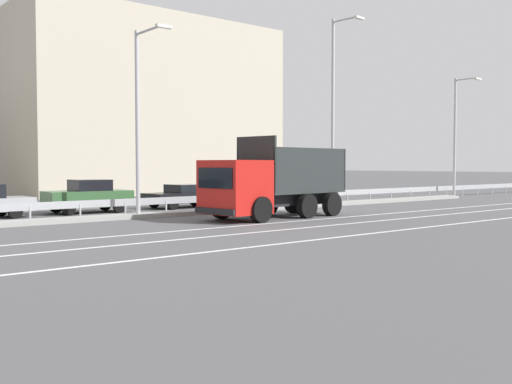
% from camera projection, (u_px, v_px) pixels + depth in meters
% --- Properties ---
extents(ground_plane, '(320.00, 320.00, 0.00)m').
position_uv_depth(ground_plane, '(286.00, 211.00, 29.36)').
color(ground_plane, '#4C4C4F').
extents(lane_strip_0, '(61.54, 0.16, 0.01)m').
position_uv_depth(lane_strip_0, '(306.00, 220.00, 24.63)').
color(lane_strip_0, silver).
rests_on(lane_strip_0, ground_plane).
extents(lane_strip_1, '(61.54, 0.16, 0.01)m').
position_uv_depth(lane_strip_1, '(343.00, 224.00, 23.06)').
color(lane_strip_1, silver).
rests_on(lane_strip_1, ground_plane).
extents(lane_strip_2, '(61.54, 0.16, 0.01)m').
position_uv_depth(lane_strip_2, '(400.00, 230.00, 20.97)').
color(lane_strip_2, silver).
rests_on(lane_strip_2, ground_plane).
extents(median_island, '(33.84, 1.10, 0.18)m').
position_uv_depth(median_island, '(266.00, 208.00, 30.53)').
color(median_island, gray).
rests_on(median_island, ground_plane).
extents(median_guardrail, '(61.54, 0.09, 0.78)m').
position_uv_depth(median_guardrail, '(253.00, 198.00, 31.31)').
color(median_guardrail, '#9EA0A5').
rests_on(median_guardrail, ground_plane).
extents(dump_truck, '(7.24, 3.12, 3.48)m').
position_uv_depth(dump_truck, '(262.00, 189.00, 25.31)').
color(dump_truck, red).
rests_on(dump_truck, ground_plane).
extents(median_road_sign, '(0.67, 0.16, 2.28)m').
position_uv_depth(median_road_sign, '(262.00, 187.00, 30.32)').
color(median_road_sign, white).
rests_on(median_road_sign, ground_plane).
extents(street_lamp_1, '(0.70, 2.50, 8.02)m').
position_uv_depth(street_lamp_1, '(140.00, 113.00, 25.52)').
color(street_lamp_1, '#ADADB2').
rests_on(street_lamp_1, ground_plane).
extents(street_lamp_2, '(0.71, 1.98, 10.41)m').
position_uv_depth(street_lamp_2, '(335.00, 104.00, 33.46)').
color(street_lamp_2, '#ADADB2').
rests_on(street_lamp_2, ground_plane).
extents(street_lamp_3, '(0.70, 1.82, 8.28)m').
position_uv_depth(street_lamp_3, '(457.00, 132.00, 41.34)').
color(street_lamp_3, '#ADADB2').
rests_on(street_lamp_3, ground_plane).
extents(parked_car_3, '(4.04, 2.10, 1.59)m').
position_uv_depth(parked_car_3, '(88.00, 196.00, 28.50)').
color(parked_car_3, '#335B33').
rests_on(parked_car_3, ground_plane).
extents(parked_car_4, '(4.30, 2.12, 1.25)m').
position_uv_depth(parked_car_4, '(185.00, 195.00, 31.98)').
color(parked_car_4, black).
rests_on(parked_car_4, ground_plane).
extents(parked_car_5, '(4.06, 2.00, 1.35)m').
position_uv_depth(parked_car_5, '(248.00, 192.00, 35.10)').
color(parked_car_5, navy).
rests_on(parked_car_5, ground_plane).
extents(background_building_1, '(21.51, 10.30, 13.97)m').
position_uv_depth(background_building_1, '(145.00, 108.00, 49.58)').
color(background_building_1, '#B7AD99').
rests_on(background_building_1, ground_plane).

